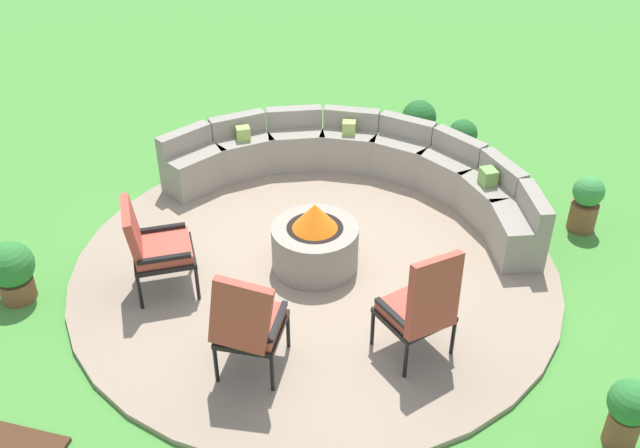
{
  "coord_description": "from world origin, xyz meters",
  "views": [
    {
      "loc": [
        1.63,
        -5.87,
        4.77
      ],
      "look_at": [
        0.0,
        0.2,
        0.45
      ],
      "focal_mm": 41.05,
      "sensor_mm": 36.0,
      "label": 1
    }
  ],
  "objects_px": {
    "potted_plant_0": "(12,270)",
    "potted_plant_1": "(629,411)",
    "potted_plant_3": "(462,138)",
    "lounge_chair_back_left": "(422,305)",
    "lounge_chair_front_left": "(153,245)",
    "potted_plant_4": "(586,201)",
    "lounge_chair_front_right": "(247,322)",
    "potted_plant_2": "(419,122)",
    "fire_pit": "(315,242)",
    "curved_stone_bench": "(363,168)"
  },
  "relations": [
    {
      "from": "fire_pit",
      "to": "lounge_chair_front_right",
      "type": "bearing_deg",
      "value": -95.02
    },
    {
      "from": "fire_pit",
      "to": "potted_plant_0",
      "type": "bearing_deg",
      "value": -156.2
    },
    {
      "from": "fire_pit",
      "to": "potted_plant_0",
      "type": "height_order",
      "value": "fire_pit"
    },
    {
      "from": "curved_stone_bench",
      "to": "potted_plant_2",
      "type": "distance_m",
      "value": 1.47
    },
    {
      "from": "lounge_chair_back_left",
      "to": "fire_pit",
      "type": "bearing_deg",
      "value": 92.86
    },
    {
      "from": "lounge_chair_front_right",
      "to": "potted_plant_1",
      "type": "xyz_separation_m",
      "value": [
        3.09,
        0.08,
        -0.25
      ]
    },
    {
      "from": "potted_plant_2",
      "to": "lounge_chair_front_right",
      "type": "bearing_deg",
      "value": -99.32
    },
    {
      "from": "lounge_chair_front_left",
      "to": "potted_plant_3",
      "type": "distance_m",
      "value": 4.42
    },
    {
      "from": "lounge_chair_front_right",
      "to": "lounge_chair_back_left",
      "type": "bearing_deg",
      "value": 19.81
    },
    {
      "from": "lounge_chair_front_left",
      "to": "potted_plant_0",
      "type": "bearing_deg",
      "value": -101.43
    },
    {
      "from": "potted_plant_1",
      "to": "potted_plant_2",
      "type": "relative_size",
      "value": 0.98
    },
    {
      "from": "potted_plant_3",
      "to": "lounge_chair_back_left",
      "type": "bearing_deg",
      "value": -89.7
    },
    {
      "from": "lounge_chair_front_right",
      "to": "potted_plant_0",
      "type": "distance_m",
      "value": 2.65
    },
    {
      "from": "lounge_chair_front_left",
      "to": "lounge_chair_back_left",
      "type": "relative_size",
      "value": 0.88
    },
    {
      "from": "lounge_chair_back_left",
      "to": "potted_plant_4",
      "type": "distance_m",
      "value": 2.97
    },
    {
      "from": "potted_plant_2",
      "to": "potted_plant_3",
      "type": "height_order",
      "value": "potted_plant_2"
    },
    {
      "from": "potted_plant_4",
      "to": "potted_plant_1",
      "type": "bearing_deg",
      "value": -85.84
    },
    {
      "from": "potted_plant_1",
      "to": "lounge_chair_front_right",
      "type": "bearing_deg",
      "value": -178.58
    },
    {
      "from": "lounge_chair_front_left",
      "to": "potted_plant_4",
      "type": "relative_size",
      "value": 1.51
    },
    {
      "from": "potted_plant_4",
      "to": "potted_plant_0",
      "type": "bearing_deg",
      "value": -153.43
    },
    {
      "from": "fire_pit",
      "to": "potted_plant_4",
      "type": "relative_size",
      "value": 1.33
    },
    {
      "from": "potted_plant_1",
      "to": "potted_plant_2",
      "type": "height_order",
      "value": "potted_plant_2"
    },
    {
      "from": "potted_plant_0",
      "to": "potted_plant_1",
      "type": "xyz_separation_m",
      "value": [
        5.69,
        -0.32,
        0.02
      ]
    },
    {
      "from": "potted_plant_0",
      "to": "potted_plant_4",
      "type": "height_order",
      "value": "potted_plant_4"
    },
    {
      "from": "lounge_chair_front_left",
      "to": "potted_plant_4",
      "type": "xyz_separation_m",
      "value": [
        4.14,
        2.29,
        -0.23
      ]
    },
    {
      "from": "lounge_chair_front_right",
      "to": "lounge_chair_back_left",
      "type": "distance_m",
      "value": 1.5
    },
    {
      "from": "lounge_chair_front_right",
      "to": "lounge_chair_back_left",
      "type": "height_order",
      "value": "lounge_chair_back_left"
    },
    {
      "from": "lounge_chair_front_left",
      "to": "potted_plant_3",
      "type": "relative_size",
      "value": 1.79
    },
    {
      "from": "lounge_chair_front_left",
      "to": "lounge_chair_back_left",
      "type": "distance_m",
      "value": 2.67
    },
    {
      "from": "curved_stone_bench",
      "to": "potted_plant_0",
      "type": "height_order",
      "value": "curved_stone_bench"
    },
    {
      "from": "potted_plant_2",
      "to": "potted_plant_1",
      "type": "bearing_deg",
      "value": -62.83
    },
    {
      "from": "potted_plant_3",
      "to": "potted_plant_4",
      "type": "distance_m",
      "value": 1.95
    },
    {
      "from": "curved_stone_bench",
      "to": "potted_plant_3",
      "type": "relative_size",
      "value": 7.96
    },
    {
      "from": "lounge_chair_back_left",
      "to": "lounge_chair_front_left",
      "type": "bearing_deg",
      "value": 126.91
    },
    {
      "from": "lounge_chair_front_left",
      "to": "potted_plant_2",
      "type": "bearing_deg",
      "value": 121.93
    },
    {
      "from": "lounge_chair_front_left",
      "to": "potted_plant_1",
      "type": "height_order",
      "value": "lounge_chair_front_left"
    },
    {
      "from": "fire_pit",
      "to": "lounge_chair_back_left",
      "type": "bearing_deg",
      "value": -39.68
    },
    {
      "from": "lounge_chair_front_left",
      "to": "lounge_chair_back_left",
      "type": "bearing_deg",
      "value": 54.57
    },
    {
      "from": "lounge_chair_front_right",
      "to": "lounge_chair_front_left",
      "type": "bearing_deg",
      "value": 143.56
    },
    {
      "from": "fire_pit",
      "to": "lounge_chair_front_left",
      "type": "xyz_separation_m",
      "value": [
        -1.41,
        -0.77,
        0.23
      ]
    },
    {
      "from": "fire_pit",
      "to": "potted_plant_1",
      "type": "xyz_separation_m",
      "value": [
        2.95,
        -1.53,
        0.01
      ]
    },
    {
      "from": "fire_pit",
      "to": "potted_plant_2",
      "type": "distance_m",
      "value": 3.07
    },
    {
      "from": "curved_stone_bench",
      "to": "lounge_chair_front_left",
      "type": "xyz_separation_m",
      "value": [
        -1.57,
        -2.38,
        0.23
      ]
    },
    {
      "from": "lounge_chair_back_left",
      "to": "potted_plant_1",
      "type": "distance_m",
      "value": 1.8
    },
    {
      "from": "potted_plant_2",
      "to": "potted_plant_4",
      "type": "xyz_separation_m",
      "value": [
        2.11,
        -1.48,
        0.01
      ]
    },
    {
      "from": "curved_stone_bench",
      "to": "potted_plant_2",
      "type": "height_order",
      "value": "curved_stone_bench"
    },
    {
      "from": "lounge_chair_front_right",
      "to": "potted_plant_1",
      "type": "bearing_deg",
      "value": -1.5
    },
    {
      "from": "lounge_chair_front_right",
      "to": "potted_plant_4",
      "type": "xyz_separation_m",
      "value": [
        2.86,
        3.14,
        -0.26
      ]
    },
    {
      "from": "lounge_chair_front_right",
      "to": "potted_plant_2",
      "type": "relative_size",
      "value": 1.73
    },
    {
      "from": "potted_plant_0",
      "to": "potted_plant_1",
      "type": "bearing_deg",
      "value": -3.25
    }
  ]
}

